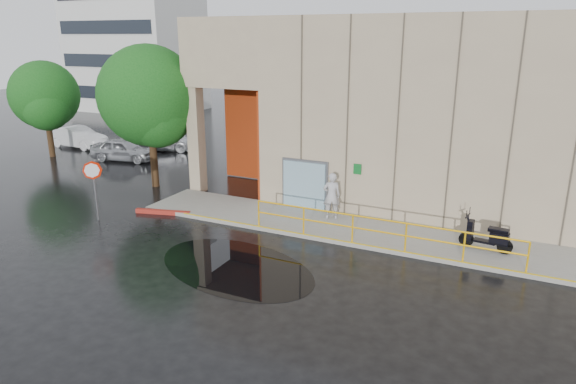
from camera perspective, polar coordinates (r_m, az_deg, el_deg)
name	(u,v)px	position (r m, az deg, el deg)	size (l,w,h in m)	color
ground	(227,262)	(17.33, -6.84, -7.74)	(120.00, 120.00, 0.00)	black
sidewalk	(381,234)	(19.63, 10.33, -4.63)	(20.00, 3.00, 0.15)	gray
building	(449,105)	(24.63, 17.49, 9.18)	(20.00, 10.17, 8.00)	tan
guardrail	(379,232)	(18.14, 10.03, -4.40)	(9.56, 0.06, 1.03)	#FFB80D
distant_building	(134,33)	(55.10, -16.69, 16.56)	(12.00, 8.08, 15.00)	silver
person	(332,196)	(20.53, 4.87, -0.42)	(0.69, 0.45, 1.89)	#AFAEB3
scooter	(488,228)	(18.74, 21.30, -3.79)	(1.81, 0.77, 1.37)	black
stop_sign	(93,177)	(21.83, -20.82, 1.53)	(0.57, 0.54, 2.48)	slate
red_curb	(163,212)	(22.28, -13.72, -2.18)	(2.40, 0.18, 0.18)	#A0251A
puddle	(236,267)	(16.95, -5.82, -8.29)	(5.94, 3.65, 0.01)	black
car_a	(124,150)	(32.43, -17.79, 4.50)	(1.59, 3.96, 1.35)	#A3A6AA
car_b	(78,137)	(37.40, -22.28, 5.65)	(1.47, 4.23, 1.39)	white
car_c	(160,139)	(34.87, -14.04, 5.74)	(2.07, 5.09, 1.48)	silver
tree_near	(151,100)	(25.61, -14.99, 9.85)	(4.82, 4.82, 6.89)	black
tree_far	(45,98)	(34.62, -25.40, 9.41)	(4.09, 4.09, 5.84)	black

